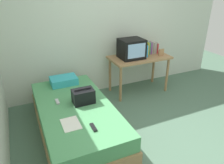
{
  "coord_description": "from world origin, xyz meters",
  "views": [
    {
      "loc": [
        -1.62,
        -1.84,
        2.07
      ],
      "look_at": [
        -0.31,
        1.05,
        0.58
      ],
      "focal_mm": 34.75,
      "sensor_mm": 36.0,
      "label": 1
    }
  ],
  "objects_px": {
    "desk": "(139,61)",
    "remote_dark": "(93,127)",
    "tv": "(131,49)",
    "handbag": "(83,96)",
    "water_bottle": "(147,51)",
    "picture_frame": "(161,52)",
    "bed": "(76,120)",
    "magazine": "(71,124)",
    "book_row": "(150,48)",
    "pillow": "(64,81)",
    "remote_silver": "(57,102)"
  },
  "relations": [
    {
      "from": "desk",
      "to": "remote_dark",
      "type": "height_order",
      "value": "desk"
    },
    {
      "from": "tv",
      "to": "handbag",
      "type": "relative_size",
      "value": 1.47
    },
    {
      "from": "water_bottle",
      "to": "picture_frame",
      "type": "distance_m",
      "value": 0.32
    },
    {
      "from": "tv",
      "to": "water_bottle",
      "type": "relative_size",
      "value": 1.97
    },
    {
      "from": "bed",
      "to": "magazine",
      "type": "xyz_separation_m",
      "value": [
        -0.17,
        -0.41,
        0.25
      ]
    },
    {
      "from": "handbag",
      "to": "remote_dark",
      "type": "xyz_separation_m",
      "value": [
        -0.08,
        -0.62,
        -0.09
      ]
    },
    {
      "from": "water_bottle",
      "to": "magazine",
      "type": "distance_m",
      "value": 2.17
    },
    {
      "from": "book_row",
      "to": "pillow",
      "type": "bearing_deg",
      "value": -174.28
    },
    {
      "from": "remote_dark",
      "to": "remote_silver",
      "type": "distance_m",
      "value": 0.82
    },
    {
      "from": "pillow",
      "to": "remote_dark",
      "type": "distance_m",
      "value": 1.34
    },
    {
      "from": "water_bottle",
      "to": "book_row",
      "type": "bearing_deg",
      "value": 43.36
    },
    {
      "from": "handbag",
      "to": "magazine",
      "type": "xyz_separation_m",
      "value": [
        -0.3,
        -0.43,
        -0.1
      ]
    },
    {
      "from": "water_bottle",
      "to": "handbag",
      "type": "relative_size",
      "value": 0.75
    },
    {
      "from": "tv",
      "to": "picture_frame",
      "type": "height_order",
      "value": "tv"
    },
    {
      "from": "bed",
      "to": "desk",
      "type": "height_order",
      "value": "desk"
    },
    {
      "from": "desk",
      "to": "remote_dark",
      "type": "bearing_deg",
      "value": -135.74
    },
    {
      "from": "desk",
      "to": "handbag",
      "type": "xyz_separation_m",
      "value": [
        -1.4,
        -0.82,
        -0.05
      ]
    },
    {
      "from": "remote_silver",
      "to": "water_bottle",
      "type": "bearing_deg",
      "value": 17.42
    },
    {
      "from": "remote_silver",
      "to": "picture_frame",
      "type": "bearing_deg",
      "value": 13.85
    },
    {
      "from": "pillow",
      "to": "tv",
      "type": "bearing_deg",
      "value": 3.77
    },
    {
      "from": "book_row",
      "to": "tv",
      "type": "bearing_deg",
      "value": -168.85
    },
    {
      "from": "picture_frame",
      "to": "handbag",
      "type": "relative_size",
      "value": 0.45
    },
    {
      "from": "tv",
      "to": "water_bottle",
      "type": "distance_m",
      "value": 0.3
    },
    {
      "from": "bed",
      "to": "tv",
      "type": "bearing_deg",
      "value": 31.91
    },
    {
      "from": "desk",
      "to": "tv",
      "type": "relative_size",
      "value": 2.64
    },
    {
      "from": "desk",
      "to": "book_row",
      "type": "relative_size",
      "value": 3.7
    },
    {
      "from": "picture_frame",
      "to": "remote_dark",
      "type": "bearing_deg",
      "value": -145.27
    },
    {
      "from": "remote_silver",
      "to": "magazine",
      "type": "bearing_deg",
      "value": -85.97
    },
    {
      "from": "desk",
      "to": "bed",
      "type": "bearing_deg",
      "value": -151.16
    },
    {
      "from": "picture_frame",
      "to": "magazine",
      "type": "distance_m",
      "value": 2.4
    },
    {
      "from": "tv",
      "to": "magazine",
      "type": "relative_size",
      "value": 1.52
    },
    {
      "from": "desk",
      "to": "pillow",
      "type": "relative_size",
      "value": 2.69
    },
    {
      "from": "picture_frame",
      "to": "water_bottle",
      "type": "bearing_deg",
      "value": 171.32
    },
    {
      "from": "picture_frame",
      "to": "remote_silver",
      "type": "distance_m",
      "value": 2.23
    },
    {
      "from": "pillow",
      "to": "magazine",
      "type": "bearing_deg",
      "value": -99.13
    },
    {
      "from": "bed",
      "to": "water_bottle",
      "type": "bearing_deg",
      "value": 24.94
    },
    {
      "from": "tv",
      "to": "water_bottle",
      "type": "height_order",
      "value": "tv"
    },
    {
      "from": "pillow",
      "to": "book_row",
      "type": "bearing_deg",
      "value": 5.72
    },
    {
      "from": "book_row",
      "to": "bed",
      "type": "bearing_deg",
      "value": -152.84
    },
    {
      "from": "water_bottle",
      "to": "remote_dark",
      "type": "bearing_deg",
      "value": -139.31
    },
    {
      "from": "bed",
      "to": "remote_silver",
      "type": "xyz_separation_m",
      "value": [
        -0.21,
        0.18,
        0.26
      ]
    },
    {
      "from": "bed",
      "to": "remote_silver",
      "type": "bearing_deg",
      "value": 138.74
    },
    {
      "from": "desk",
      "to": "water_bottle",
      "type": "height_order",
      "value": "water_bottle"
    },
    {
      "from": "book_row",
      "to": "picture_frame",
      "type": "distance_m",
      "value": 0.26
    },
    {
      "from": "handbag",
      "to": "remote_silver",
      "type": "xyz_separation_m",
      "value": [
        -0.34,
        0.16,
        -0.09
      ]
    },
    {
      "from": "picture_frame",
      "to": "pillow",
      "type": "bearing_deg",
      "value": 178.84
    },
    {
      "from": "handbag",
      "to": "remote_dark",
      "type": "height_order",
      "value": "handbag"
    },
    {
      "from": "remote_dark",
      "to": "water_bottle",
      "type": "bearing_deg",
      "value": 40.69
    },
    {
      "from": "water_bottle",
      "to": "book_row",
      "type": "xyz_separation_m",
      "value": [
        0.18,
        0.17,
        0.0
      ]
    },
    {
      "from": "handbag",
      "to": "bed",
      "type": "bearing_deg",
      "value": -170.7
    }
  ]
}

